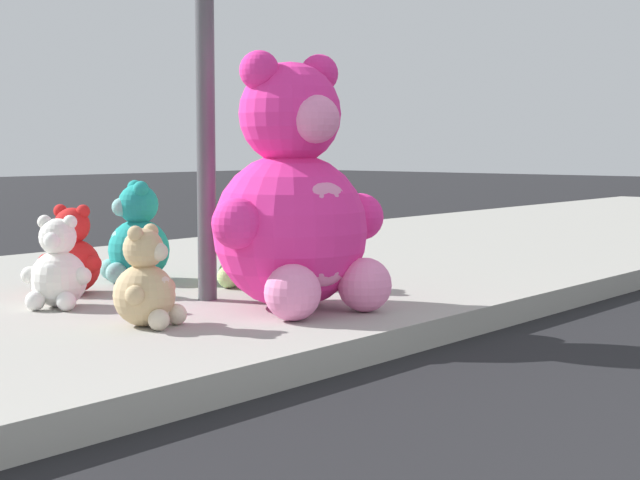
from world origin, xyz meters
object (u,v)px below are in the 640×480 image
plush_lime (253,243)px  plush_teal (136,241)px  plush_tan (147,286)px  plush_pink_large (295,207)px  plush_white (58,271)px  plush_red (71,258)px  sign_pole (205,8)px

plush_lime → plush_teal: size_ratio=1.03×
plush_tan → plush_lime: bearing=23.3°
plush_pink_large → plush_teal: plush_pink_large is taller
plush_white → plush_red: (0.36, 0.37, 0.01)m
sign_pole → plush_teal: sign_pole is taller
sign_pole → plush_lime: sign_pole is taller
sign_pole → plush_tan: (-0.78, -0.39, -1.49)m
plush_tan → plush_teal: plush_teal is taller
plush_white → plush_teal: (1.00, 0.54, 0.06)m
plush_teal → plush_tan: bearing=-127.4°
plush_pink_large → plush_lime: (0.50, 0.80, -0.29)m
plush_red → plush_pink_large: bearing=-71.1°
sign_pole → plush_red: 1.73m
plush_pink_large → plush_tan: (-0.90, 0.20, -0.36)m
plush_white → plush_red: plush_red is taller
sign_pole → plush_red: size_ratio=5.81×
plush_white → plush_lime: 1.36m
plush_tan → plush_teal: (1.05, 1.38, 0.06)m
plush_white → plush_tan: 0.84m
plush_pink_large → plush_white: plush_pink_large is taller
plush_lime → plush_red: plush_lime is taller
plush_white → plush_teal: size_ratio=0.77×
plush_pink_large → plush_lime: 0.99m
plush_tan → plush_red: size_ratio=0.94×
plush_pink_large → plush_white: bearing=129.1°
sign_pole → plush_lime: bearing=19.3°
plush_red → plush_white: bearing=-134.0°
plush_pink_large → plush_tan: 0.99m
sign_pole → plush_white: size_ratio=6.12×
plush_pink_large → plush_red: (-0.48, 1.41, -0.35)m
plush_tan → plush_lime: size_ratio=0.74×
plush_white → plush_lime: plush_lime is taller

